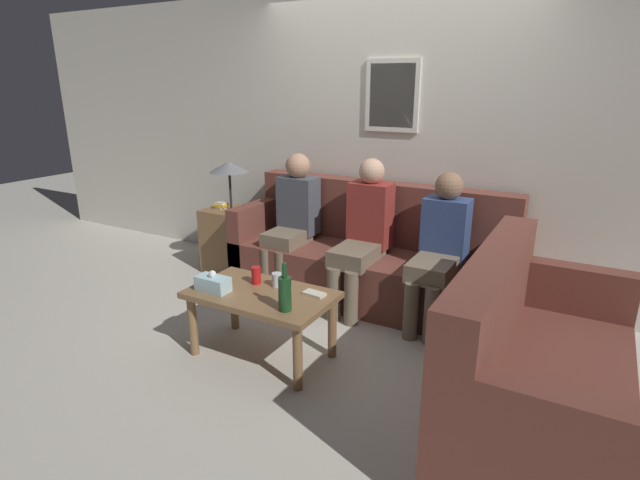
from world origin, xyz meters
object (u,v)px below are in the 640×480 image
person_left (293,216)px  person_middle (363,230)px  wine_bottle (285,293)px  person_right (440,245)px  coffee_table (261,302)px  couch_main (369,260)px  drinking_glass (277,280)px  couch_side (532,377)px

person_left → person_middle: (0.72, -0.06, -0.01)m
wine_bottle → person_right: person_right is taller
coffee_table → person_middle: bearing=77.2°
coffee_table → person_right: (0.88, 1.09, 0.23)m
person_left → person_middle: bearing=-4.9°
person_right → person_middle: bearing=-179.8°
couch_main → wine_bottle: bearing=-87.2°
coffee_table → drinking_glass: (0.04, 0.14, 0.12)m
person_left → person_middle: person_middle is taller
couch_main → person_middle: person_middle is taller
wine_bottle → couch_side: bearing=7.9°
couch_side → wine_bottle: size_ratio=5.27×
person_left → drinking_glass: bearing=-63.1°
person_left → couch_main: bearing=10.0°
drinking_glass → person_right: size_ratio=0.08×
coffee_table → person_right: person_right is taller
drinking_glass → person_right: person_right is taller
couch_main → drinking_glass: bearing=-99.3°
couch_side → coffee_table: bearing=91.5°
couch_side → person_left: person_left is taller
couch_main → person_left: 0.78m
person_middle → person_right: bearing=0.2°
person_left → person_right: bearing=-2.6°
couch_side → person_middle: 1.82m
couch_main → couch_side: bearing=-39.7°
person_left → coffee_table: bearing=-67.5°
coffee_table → person_left: size_ratio=0.80×
couch_side → person_right: size_ratio=1.39×
person_right → coffee_table: bearing=-128.9°
drinking_glass → person_left: bearing=116.9°
couch_side → person_left: bearing=63.1°
drinking_glass → coffee_table: bearing=-105.3°
wine_bottle → person_right: 1.37m
couch_main → person_middle: 0.37m
person_middle → person_right: size_ratio=1.05×
drinking_glass → person_left: (-0.51, 1.01, 0.14)m
person_middle → couch_main: bearing=97.3°
person_middle → person_right: person_middle is taller
drinking_glass → person_middle: size_ratio=0.08×
couch_main → drinking_glass: 1.17m
person_middle → couch_side: bearing=-35.6°
coffee_table → person_left: person_left is taller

